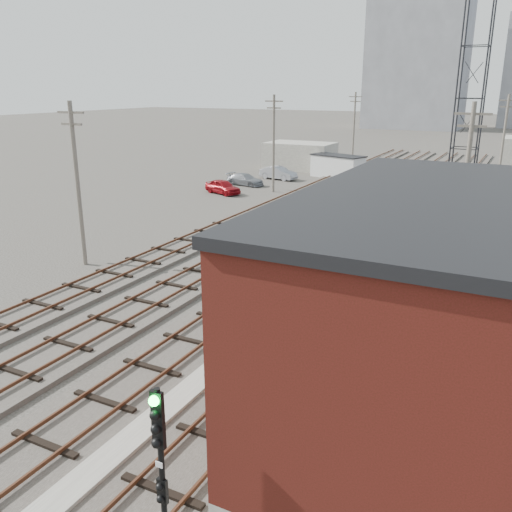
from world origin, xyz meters
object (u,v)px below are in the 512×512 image
Objects in this scene: car_red at (223,187)px; car_grey at (245,179)px; signal_mast at (161,464)px; car_silver at (278,173)px; switch_stand at (335,238)px; site_trailer at (338,166)px.

car_grey is at bearing 23.47° from car_red.
car_silver is (-18.81, 46.28, -1.79)m from signal_mast.
car_silver is at bearing 13.24° from car_red.
car_red is 0.96× the size of car_grey.
switch_stand is 27.54m from site_trailer.
site_trailer reaches higher than car_grey.
signal_mast is at bearing -147.58° from car_silver.
signal_mast is 46.16m from car_grey.
car_red is 0.92× the size of car_silver.
car_silver reaches higher than car_grey.
signal_mast is at bearing -145.37° from car_grey.
signal_mast reaches higher than site_trailer.
car_red is at bearing -168.26° from car_grey.
signal_mast is 0.99× the size of car_silver.
car_silver is (-14.11, 22.04, 0.12)m from switch_stand.
switch_stand is 0.31× the size of car_red.
car_grey is at bearing 173.21° from car_silver.
car_red is (-20.02, 36.41, -1.82)m from signal_mast.
site_trailer reaches higher than switch_stand.
car_red is (-15.32, 12.17, 0.09)m from switch_stand.
site_trailer is at bearing 118.73° from switch_stand.
car_red is at bearing 118.80° from signal_mast.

